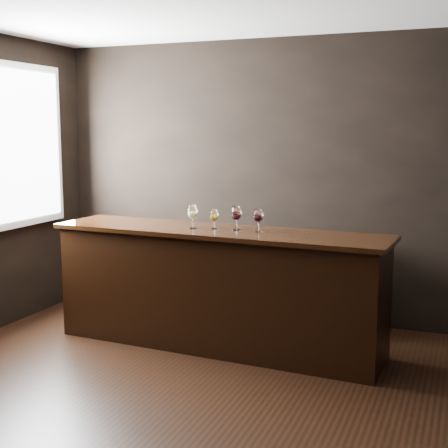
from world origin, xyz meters
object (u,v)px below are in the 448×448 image
at_px(bar_counter, 218,291).
at_px(glass_red_a, 236,214).
at_px(glass_red_b, 258,216).
at_px(back_bar_shelf, 216,272).
at_px(glass_amber, 214,216).
at_px(glass_white, 192,213).

height_order(bar_counter, glass_red_a, glass_red_a).
xyz_separation_m(glass_red_a, glass_red_b, (0.20, -0.02, -0.01)).
relative_size(bar_counter, glass_red_b, 14.88).
bearing_deg(back_bar_shelf, glass_red_b, -49.02).
relative_size(bar_counter, back_bar_shelf, 1.15).
distance_m(glass_amber, glass_red_a, 0.20).
relative_size(bar_counter, glass_amber, 17.17).
bearing_deg(bar_counter, glass_red_b, 5.54).
distance_m(glass_red_a, glass_red_b, 0.21).
height_order(bar_counter, glass_red_b, glass_red_b).
relative_size(glass_white, glass_red_a, 0.99).
bearing_deg(glass_red_b, glass_white, -175.50).
height_order(glass_amber, glass_red_a, glass_red_a).
bearing_deg(bar_counter, glass_red_a, 14.78).
bearing_deg(glass_amber, bar_counter, -29.91).
bearing_deg(bar_counter, glass_amber, 153.01).
xyz_separation_m(bar_counter, glass_red_b, (0.37, 0.02, 0.68)).
bearing_deg(glass_red_a, glass_red_b, -4.79).
xyz_separation_m(glass_amber, glass_red_b, (0.41, -0.01, 0.02)).
bearing_deg(glass_white, glass_amber, 16.34).
bearing_deg(glass_amber, glass_red_a, 2.86).
relative_size(bar_counter, glass_red_a, 13.89).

